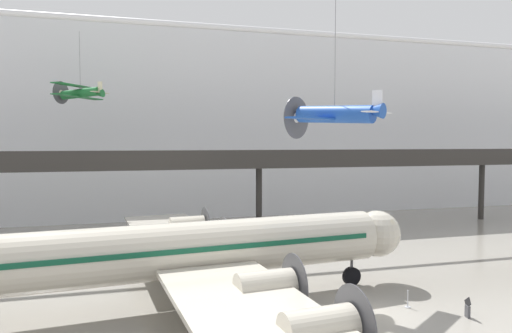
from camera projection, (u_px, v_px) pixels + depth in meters
ground_plane at (376, 312)px, 27.07m from camera, size 260.00×260.00×0.00m
hangar_back_wall at (236, 125)px, 62.09m from camera, size 140.00×3.00×24.83m
mezzanine_walkway at (261, 164)px, 50.41m from camera, size 110.00×3.20×9.25m
ceiling_truss_beam at (267, 30)px, 47.50m from camera, size 120.00×0.60×0.60m
airliner_silver_main at (184, 251)px, 27.64m from camera, size 31.76×36.16×9.94m
suspended_plane_green_biplane at (80, 93)px, 46.82m from camera, size 5.60×6.11×7.33m
suspended_plane_blue_trainer at (335, 115)px, 29.71m from camera, size 7.52×6.91×10.92m
stanchion_barrier at (408, 302)px, 27.82m from camera, size 0.36×0.36×1.08m
info_sign_pedestal at (468, 310)px, 26.21m from camera, size 0.26×0.76×1.24m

